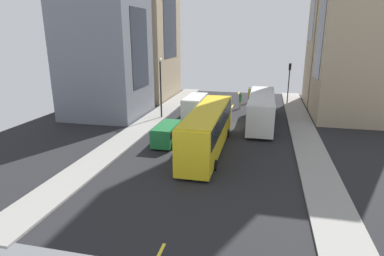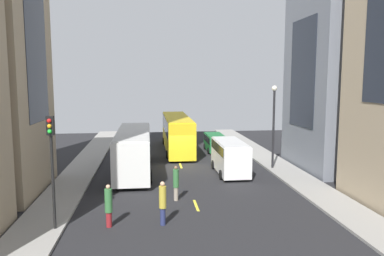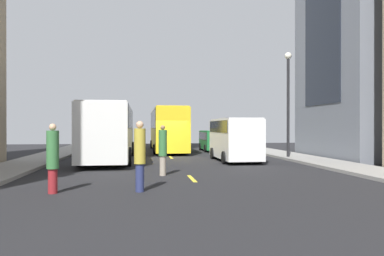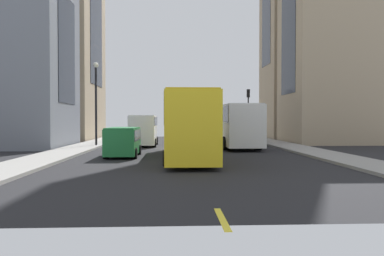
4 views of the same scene
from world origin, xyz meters
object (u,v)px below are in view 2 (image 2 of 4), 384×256
(car_green_0, at_px, (215,141))
(city_bus_white, at_px, (133,147))
(pedestrian_walking_far, at_px, (176,182))
(traffic_light_near_corner, at_px, (51,151))
(streetcar_yellow, at_px, (177,130))
(pedestrian_crossing_mid, at_px, (163,202))
(delivery_van_white, at_px, (230,155))
(pedestrian_crossing_near, at_px, (109,205))

(car_green_0, bearing_deg, city_bus_white, -134.98)
(car_green_0, distance_m, pedestrian_walking_far, 16.49)
(traffic_light_near_corner, bearing_deg, streetcar_yellow, 69.88)
(city_bus_white, xyz_separation_m, pedestrian_crossing_mid, (1.86, -11.47, -0.80))
(streetcar_yellow, bearing_deg, traffic_light_near_corner, -110.12)
(delivery_van_white, bearing_deg, city_bus_white, 169.32)
(city_bus_white, relative_size, traffic_light_near_corner, 2.06)
(car_green_0, bearing_deg, traffic_light_near_corner, -120.04)
(streetcar_yellow, height_order, delivery_van_white, streetcar_yellow)
(streetcar_yellow, bearing_deg, pedestrian_walking_far, -94.67)
(delivery_van_white, height_order, pedestrian_crossing_mid, delivery_van_white)
(streetcar_yellow, xyz_separation_m, pedestrian_crossing_mid, (-2.31, -20.38, -0.92))
(streetcar_yellow, relative_size, pedestrian_crossing_mid, 5.61)
(delivery_van_white, relative_size, pedestrian_crossing_near, 2.52)
(pedestrian_crossing_near, bearing_deg, pedestrian_crossing_mid, 30.48)
(city_bus_white, distance_m, streetcar_yellow, 9.84)
(city_bus_white, bearing_deg, car_green_0, 45.02)
(city_bus_white, relative_size, pedestrian_crossing_near, 5.19)
(city_bus_white, bearing_deg, pedestrian_crossing_mid, -80.81)
(car_green_0, bearing_deg, delivery_van_white, -92.99)
(car_green_0, distance_m, traffic_light_near_corner, 22.98)
(traffic_light_near_corner, bearing_deg, car_green_0, 59.96)
(city_bus_white, relative_size, pedestrian_walking_far, 5.25)
(pedestrian_walking_far, height_order, traffic_light_near_corner, traffic_light_near_corner)
(pedestrian_walking_far, bearing_deg, delivery_van_white, -133.10)
(city_bus_white, bearing_deg, pedestrian_walking_far, -69.72)
(city_bus_white, height_order, pedestrian_walking_far, city_bus_white)
(pedestrian_walking_far, xyz_separation_m, pedestrian_crossing_near, (-3.65, -3.80, 0.01))
(car_green_0, xyz_separation_m, traffic_light_near_corner, (-11.41, -19.73, 2.96))
(car_green_0, bearing_deg, streetcar_yellow, 167.13)
(delivery_van_white, xyz_separation_m, pedestrian_walking_far, (-4.71, -6.20, -0.37))
(pedestrian_crossing_mid, bearing_deg, delivery_van_white, -16.51)
(streetcar_yellow, relative_size, pedestrian_crossing_near, 5.83)
(streetcar_yellow, relative_size, delivery_van_white, 2.31)
(pedestrian_crossing_near, xyz_separation_m, traffic_light_near_corner, (-2.55, -0.29, 2.84))
(city_bus_white, bearing_deg, delivery_van_white, -10.68)
(pedestrian_walking_far, xyz_separation_m, traffic_light_near_corner, (-6.20, -4.08, 2.85))
(city_bus_white, xyz_separation_m, streetcar_yellow, (4.17, 8.91, 0.12))
(streetcar_yellow, distance_m, delivery_van_white, 10.88)
(delivery_van_white, relative_size, traffic_light_near_corner, 1.00)
(city_bus_white, bearing_deg, pedestrian_crossing_near, -94.17)
(city_bus_white, xyz_separation_m, pedestrian_crossing_near, (-0.83, -11.41, -0.86))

